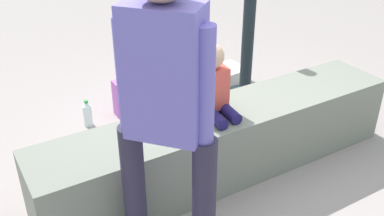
% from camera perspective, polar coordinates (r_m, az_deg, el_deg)
% --- Properties ---
extents(ground_plane, '(12.00, 12.00, 0.00)m').
position_cam_1_polar(ground_plane, '(3.30, 3.93, -8.11)').
color(ground_plane, '#9C8E8F').
extents(concrete_ledge, '(2.67, 0.49, 0.51)m').
position_cam_1_polar(concrete_ledge, '(3.15, 4.09, -4.42)').
color(concrete_ledge, gray).
rests_on(concrete_ledge, ground_plane).
extents(child_seated, '(0.28, 0.32, 0.48)m').
position_cam_1_polar(child_seated, '(2.89, 2.71, 3.00)').
color(child_seated, '#1C1754').
rests_on(child_seated, concrete_ledge).
extents(adult_standing, '(0.40, 0.42, 1.74)m').
position_cam_1_polar(adult_standing, '(2.05, -3.49, 1.78)').
color(adult_standing, '#2A253D').
rests_on(adult_standing, ground_plane).
extents(cake_plate, '(0.22, 0.22, 0.07)m').
position_cam_1_polar(cake_plate, '(2.75, -1.44, -2.96)').
color(cake_plate, white).
rests_on(cake_plate, concrete_ledge).
extents(gift_bag, '(0.25, 0.12, 0.38)m').
position_cam_1_polar(gift_bag, '(3.98, -8.22, 1.48)').
color(gift_bag, '#B259BF').
rests_on(gift_bag, ground_plane).
extents(railing_post, '(0.36, 0.36, 1.26)m').
position_cam_1_polar(railing_post, '(4.13, 7.08, 7.49)').
color(railing_post, black).
rests_on(railing_post, ground_plane).
extents(water_bottle_near_gift, '(0.07, 0.07, 0.24)m').
position_cam_1_polar(water_bottle_near_gift, '(3.88, -13.21, -0.76)').
color(water_bottle_near_gift, silver).
rests_on(water_bottle_near_gift, ground_plane).
extents(party_cup_red, '(0.09, 0.09, 0.11)m').
position_cam_1_polar(party_cup_red, '(4.03, -4.75, 0.32)').
color(party_cup_red, red).
rests_on(party_cup_red, ground_plane).
extents(cake_box_white, '(0.33, 0.35, 0.12)m').
position_cam_1_polar(cake_box_white, '(4.67, 4.82, 4.52)').
color(cake_box_white, white).
rests_on(cake_box_white, ground_plane).
extents(handbag_black_leather, '(0.29, 0.12, 0.35)m').
position_cam_1_polar(handbag_black_leather, '(3.75, 6.47, -0.91)').
color(handbag_black_leather, black).
rests_on(handbag_black_leather, ground_plane).
extents(handbag_brown_canvas, '(0.27, 0.11, 0.30)m').
position_cam_1_polar(handbag_brown_canvas, '(3.30, -16.09, -6.94)').
color(handbag_brown_canvas, brown).
rests_on(handbag_brown_canvas, ground_plane).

